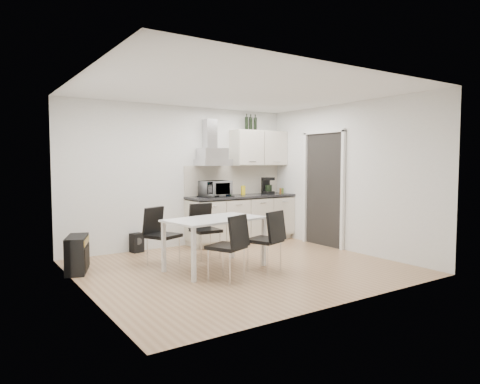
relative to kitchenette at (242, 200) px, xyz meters
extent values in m
plane|color=tan|center=(-1.18, -1.73, -0.83)|extent=(4.50, 4.50, 0.00)
cube|color=white|center=(-1.18, 0.27, 0.47)|extent=(4.50, 0.10, 2.60)
cube|color=white|center=(-1.18, -3.73, 0.47)|extent=(4.50, 0.10, 2.60)
cube|color=white|center=(-3.43, -1.73, 0.47)|extent=(0.10, 4.00, 2.60)
cube|color=white|center=(1.07, -1.73, 0.47)|extent=(0.10, 4.00, 2.60)
plane|color=white|center=(-1.18, -1.73, 1.77)|extent=(4.50, 4.50, 0.00)
cube|color=white|center=(1.03, -1.18, 0.22)|extent=(0.08, 1.04, 2.10)
cube|color=beige|center=(-0.03, 0.01, -0.78)|extent=(2.16, 0.52, 0.10)
cube|color=beige|center=(-0.03, -0.03, -0.35)|extent=(2.20, 0.60, 0.76)
cube|color=#252528|center=(-0.03, -0.04, 0.07)|extent=(2.22, 0.64, 0.04)
cube|color=beige|center=(-0.03, 0.25, 0.38)|extent=(2.20, 0.02, 0.58)
cube|color=beige|center=(0.47, 0.09, 1.02)|extent=(1.20, 0.35, 0.70)
cube|color=silver|center=(-0.63, 0.05, 0.82)|extent=(0.60, 0.46, 0.30)
cube|color=silver|center=(-0.63, 0.16, 1.27)|extent=(0.22, 0.20, 0.55)
imported|color=silver|center=(-0.64, -0.05, 0.27)|extent=(0.55, 0.31, 0.37)
cube|color=yellow|center=(0.07, 0.07, 0.18)|extent=(0.08, 0.04, 0.18)
cylinder|color=brown|center=(0.90, -0.08, 0.14)|extent=(0.04, 0.04, 0.11)
cylinder|color=#4C6626|center=(0.96, -0.08, 0.14)|extent=(0.04, 0.04, 0.11)
cylinder|color=black|center=(0.17, 0.09, 1.53)|extent=(0.07, 0.07, 0.32)
cylinder|color=black|center=(0.27, 0.09, 1.53)|extent=(0.07, 0.07, 0.32)
cylinder|color=black|center=(0.38, 0.09, 1.53)|extent=(0.07, 0.07, 0.32)
cube|color=white|center=(-1.54, -1.59, -0.10)|extent=(1.53, 1.03, 0.03)
cube|color=white|center=(-2.13, -2.05, -0.47)|extent=(0.06, 0.06, 0.72)
cube|color=white|center=(-0.84, -1.83, -0.47)|extent=(0.06, 0.06, 0.72)
cube|color=white|center=(-2.25, -1.35, -0.47)|extent=(0.06, 0.06, 0.72)
cube|color=white|center=(-0.95, -1.13, -0.47)|extent=(0.06, 0.06, 0.72)
cube|color=black|center=(-3.28, -0.67, -0.57)|extent=(0.46, 0.67, 0.52)
cube|color=gold|center=(-3.15, -0.67, -0.38)|extent=(0.20, 0.53, 0.08)
cube|color=black|center=(-2.10, 0.17, -0.66)|extent=(0.23, 0.21, 0.33)
camera|label=1|loc=(-4.67, -6.96, 0.74)|focal=32.00mm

